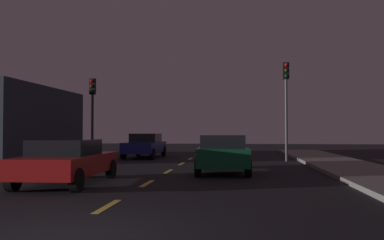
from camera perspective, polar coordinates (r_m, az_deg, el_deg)
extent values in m
plane|color=black|center=(13.16, -5.75, -8.58)|extent=(80.00, 80.00, 0.00)
cube|color=#EACC4C|center=(8.95, -11.83, -11.81)|extent=(0.16, 1.60, 0.01)
cube|color=#EACC4C|center=(12.58, -6.33, -8.88)|extent=(0.16, 1.60, 0.01)
cube|color=#EACC4C|center=(16.28, -3.35, -7.23)|extent=(0.16, 1.60, 0.01)
cube|color=#EACC4C|center=(20.02, -1.49, -6.19)|extent=(0.16, 1.60, 0.01)
cube|color=#EACC4C|center=(23.78, -0.22, -5.47)|extent=(0.16, 1.60, 0.01)
cube|color=#EACC4C|center=(27.55, 0.70, -4.94)|extent=(0.16, 1.60, 0.01)
cylinder|color=#2D2D30|center=(23.47, -13.88, 0.13)|extent=(0.14, 0.14, 4.60)
cube|color=black|center=(23.60, -13.84, 4.62)|extent=(0.32, 0.24, 0.90)
sphere|color=red|center=(23.49, -13.98, 5.39)|extent=(0.20, 0.20, 0.20)
sphere|color=#3F2D0C|center=(23.45, -13.98, 4.66)|extent=(0.20, 0.20, 0.20)
sphere|color=#0C3319|center=(23.42, -13.99, 3.93)|extent=(0.20, 0.20, 0.20)
cylinder|color=#4C4C51|center=(22.18, 13.16, 1.14)|extent=(0.14, 0.14, 5.30)
cube|color=black|center=(22.39, 13.12, 6.77)|extent=(0.32, 0.24, 0.90)
sphere|color=red|center=(22.28, 13.16, 7.60)|extent=(0.20, 0.20, 0.20)
sphere|color=#3F2D0C|center=(22.24, 13.17, 6.83)|extent=(0.20, 0.20, 0.20)
sphere|color=#0C3319|center=(22.20, 13.17, 6.07)|extent=(0.20, 0.20, 0.20)
cube|color=#0F4C2D|center=(15.96, 4.31, -5.00)|extent=(2.09, 4.60, 0.67)
cube|color=black|center=(15.71, 4.32, -2.98)|extent=(1.74, 2.11, 0.46)
cylinder|color=black|center=(17.70, 1.40, -5.76)|extent=(0.25, 0.65, 0.64)
cylinder|color=black|center=(17.71, 7.11, -5.74)|extent=(0.25, 0.65, 0.64)
cylinder|color=black|center=(14.30, 0.85, -6.74)|extent=(0.25, 0.65, 0.64)
cylinder|color=black|center=(14.32, 7.92, -6.72)|extent=(0.25, 0.65, 0.64)
cube|color=#B21919|center=(12.85, -17.09, -5.98)|extent=(1.98, 4.36, 0.57)
cube|color=black|center=(12.62, -17.43, -3.72)|extent=(1.69, 1.99, 0.46)
cylinder|color=black|center=(14.68, -17.92, -6.53)|extent=(0.24, 0.65, 0.64)
cylinder|color=black|center=(14.11, -11.36, -6.78)|extent=(0.24, 0.65, 0.64)
cylinder|color=black|center=(11.80, -23.98, -7.68)|extent=(0.24, 0.65, 0.64)
cylinder|color=black|center=(11.08, -16.00, -8.16)|extent=(0.24, 0.65, 0.64)
cube|color=navy|center=(24.88, -6.66, -3.83)|extent=(1.86, 4.51, 0.63)
cube|color=black|center=(25.08, -6.54, -2.50)|extent=(1.62, 2.04, 0.52)
cylinder|color=black|center=(23.05, -5.61, -4.80)|extent=(0.23, 0.64, 0.64)
cylinder|color=black|center=(23.48, -9.67, -4.72)|extent=(0.23, 0.64, 0.64)
cylinder|color=black|center=(26.37, -4.00, -4.40)|extent=(0.23, 0.64, 0.64)
cylinder|color=black|center=(26.75, -7.57, -4.35)|extent=(0.23, 0.64, 0.64)
cube|color=#333847|center=(26.18, -24.99, -0.40)|extent=(5.79, 9.66, 4.18)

